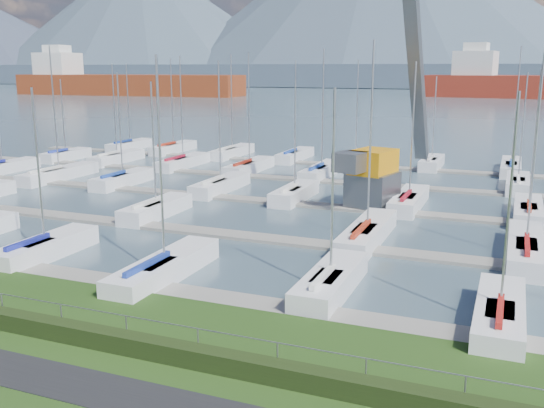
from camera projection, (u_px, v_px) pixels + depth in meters
The scene contains 10 objects.
path at pixel (99, 390), 19.45m from camera, with size 160.00×2.00×0.04m, color black.
water at pixel (488, 93), 257.72m from camera, with size 800.00×540.00×0.20m, color #455965.
hedge at pixel (144, 346), 21.73m from camera, with size 80.00×0.70×0.70m, color black.
fence at pixel (149, 320), 21.91m from camera, with size 0.04×0.04×80.00m, color gray.
foothill at pixel (496, 76), 319.70m from camera, with size 900.00×80.00×12.00m, color #485769.
mountains at pixel (518, 8), 375.68m from camera, with size 1190.00×360.00×115.00m.
docks at pixel (341, 208), 45.77m from camera, with size 90.00×41.60×0.25m.
crane at pixel (384, 133), 45.50m from camera, with size 5.19×13.45×22.35m.
cargo_ship_west at pixel (119, 85), 237.13m from camera, with size 92.32×23.28×21.50m.
sailboat_fleet at pixel (328, 129), 48.16m from camera, with size 75.53×49.64×13.23m.
Camera 1 is at (11.75, -17.33, 10.12)m, focal length 40.00 mm.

